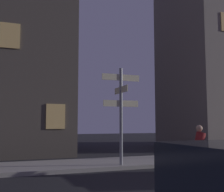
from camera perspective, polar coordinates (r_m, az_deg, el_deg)
sidewalk_kerb at (r=12.02m, az=5.71°, el=-13.21°), size 40.00×2.62×0.14m
signpost at (r=10.54m, az=1.85°, el=-2.11°), size 1.52×1.25×3.62m
cyclist at (r=10.09m, az=17.72°, el=-10.57°), size 1.82×0.33×1.61m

